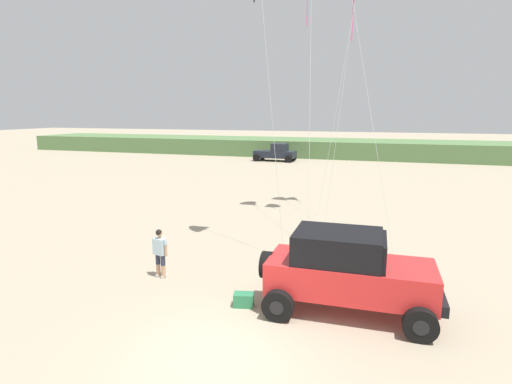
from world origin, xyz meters
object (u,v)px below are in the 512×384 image
Objects in this scene: person_watching at (160,251)px; distant_pickup at (276,153)px; cooler_box at (244,300)px; jeep at (347,270)px.

person_watching is 0.36× the size of distant_pickup.
distant_pickup reaches higher than cooler_box.
jeep is 6.11m from person_watching.
cooler_box is (-2.79, -0.57, -1.01)m from jeep.
person_watching reaches higher than cooler_box.
jeep reaches higher than distant_pickup.
person_watching is at bearing 148.72° from cooler_box.
cooler_box is at bearing -76.47° from distant_pickup.
cooler_box is 0.12× the size of distant_pickup.
jeep is 1.04× the size of distant_pickup.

